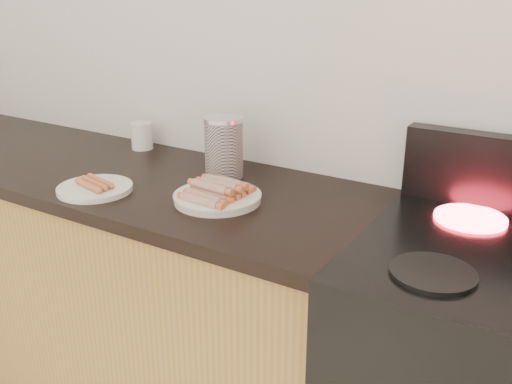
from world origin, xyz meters
The scene contains 11 objects.
wall_back centered at (0.00, 2.00, 1.30)m, with size 4.00×0.04×2.60m, color silver.
cabinet_base centered at (-0.70, 1.69, 0.43)m, with size 2.20×0.59×0.86m, color olive.
counter_slab centered at (-0.70, 1.69, 0.88)m, with size 2.20×0.62×0.04m, color black.
burner_near_left centered at (0.61, 1.51, 0.92)m, with size 0.18×0.18×0.01m, color black.
burner_far_left centered at (0.61, 1.84, 0.92)m, with size 0.18×0.18×0.01m, color #FF1E2D.
main_plate centered at (-0.03, 1.63, 0.91)m, with size 0.24×0.24×0.02m, color white.
side_plate centered at (-0.39, 1.51, 0.91)m, with size 0.22×0.22×0.02m, color white.
hotdog_pile centered at (-0.03, 1.63, 0.94)m, with size 0.12×0.20×0.05m.
plain_sausages centered at (-0.39, 1.51, 0.93)m, with size 0.12×0.09×0.02m.
canister centered at (-0.14, 1.82, 1.00)m, with size 0.12×0.12×0.19m.
mug centered at (-0.57, 1.92, 0.95)m, with size 0.08×0.08×0.10m, color white.
Camera 1 is at (0.85, 0.42, 1.49)m, focal length 40.00 mm.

